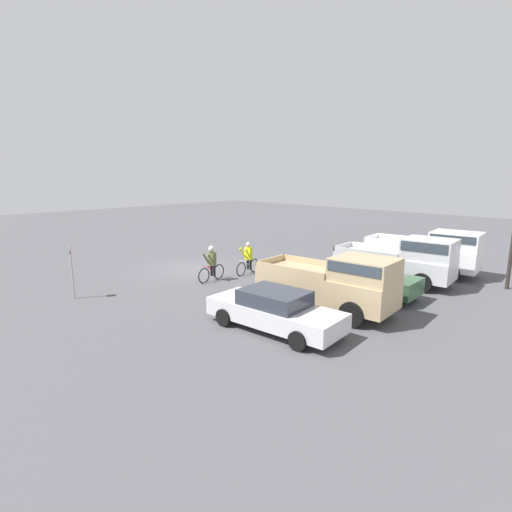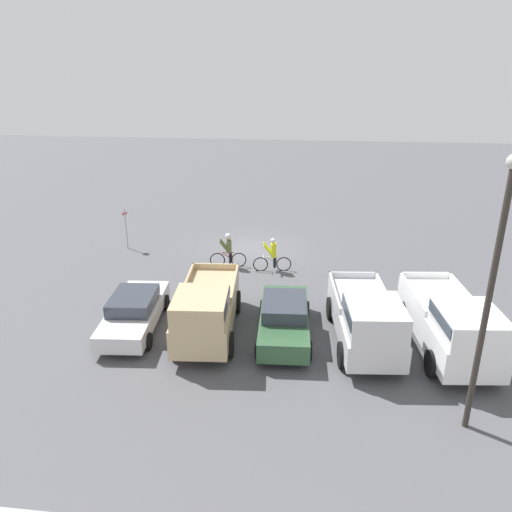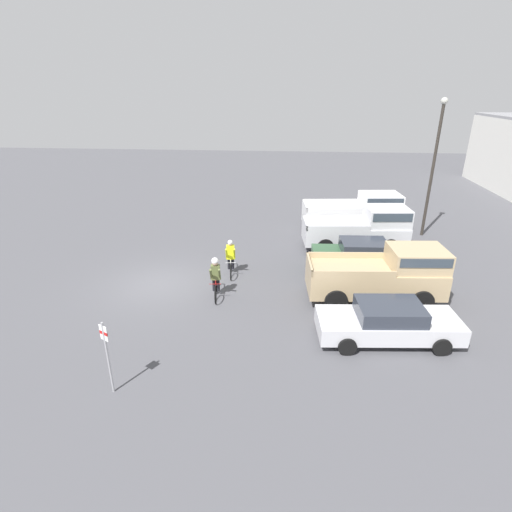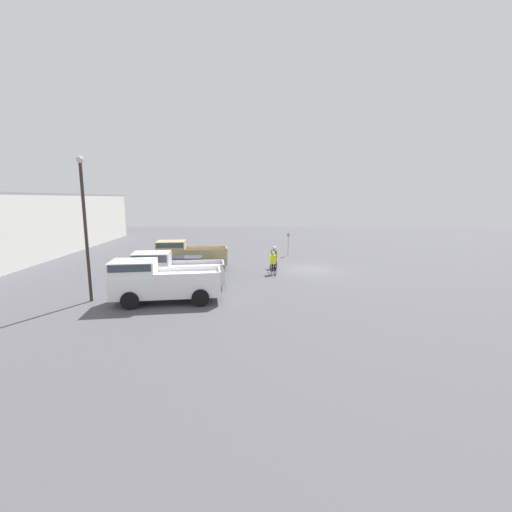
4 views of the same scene
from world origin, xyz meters
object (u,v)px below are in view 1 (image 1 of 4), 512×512
(pickup_truck_2, at_px, (334,282))
(fire_lane_sign, at_px, (72,266))
(pickup_truck_0, at_px, (429,251))
(sedan_1, at_px, (274,310))
(sedan_0, at_px, (363,277))
(cyclist_1, at_px, (248,258))
(cyclist_0, at_px, (212,262))
(pickup_truck_1, at_px, (404,259))

(pickup_truck_2, distance_m, fire_lane_sign, 10.54)
(pickup_truck_0, relative_size, sedan_1, 1.18)
(sedan_0, height_order, fire_lane_sign, fire_lane_sign)
(sedan_0, xyz_separation_m, sedan_1, (5.60, -0.03, -0.06))
(sedan_1, relative_size, cyclist_1, 2.64)
(cyclist_1, xyz_separation_m, fire_lane_sign, (7.96, -2.16, 0.56))
(pickup_truck_2, xyz_separation_m, cyclist_0, (0.33, -6.71, -0.26))
(sedan_1, xyz_separation_m, cyclist_0, (-2.50, -6.29, 0.22))
(pickup_truck_2, relative_size, cyclist_0, 3.03)
(pickup_truck_0, xyz_separation_m, cyclist_0, (8.74, -6.88, -0.28))
(cyclist_0, bearing_deg, pickup_truck_1, 131.12)
(pickup_truck_0, height_order, cyclist_1, pickup_truck_0)
(pickup_truck_2, bearing_deg, fire_lane_sign, -54.56)
(cyclist_0, height_order, cyclist_1, cyclist_0)
(pickup_truck_1, height_order, fire_lane_sign, fire_lane_sign)
(pickup_truck_1, bearing_deg, pickup_truck_0, 178.58)
(pickup_truck_0, height_order, fire_lane_sign, fire_lane_sign)
(pickup_truck_1, height_order, cyclist_0, pickup_truck_1)
(sedan_0, bearing_deg, cyclist_0, -63.87)
(cyclist_1, bearing_deg, pickup_truck_0, 134.88)
(sedan_1, bearing_deg, cyclist_1, -127.91)
(cyclist_0, bearing_deg, pickup_truck_2, 92.79)
(sedan_1, bearing_deg, cyclist_0, -111.70)
(fire_lane_sign, bearing_deg, sedan_1, 111.89)
(sedan_0, relative_size, cyclist_1, 2.57)
(sedan_0, bearing_deg, sedan_1, -0.26)
(sedan_0, distance_m, cyclist_0, 7.04)
(pickup_truck_0, relative_size, cyclist_0, 3.21)
(cyclist_1, bearing_deg, fire_lane_sign, -15.18)
(pickup_truck_2, relative_size, fire_lane_sign, 2.36)
(fire_lane_sign, bearing_deg, pickup_truck_1, 143.48)
(cyclist_0, bearing_deg, fire_lane_sign, -17.95)
(pickup_truck_2, distance_m, sedan_1, 2.90)
(pickup_truck_0, distance_m, pickup_truck_2, 8.41)
(pickup_truck_1, relative_size, cyclist_1, 3.01)
(pickup_truck_0, relative_size, fire_lane_sign, 2.50)
(sedan_0, distance_m, cyclist_1, 6.10)
(pickup_truck_1, distance_m, sedan_1, 8.48)
(sedan_1, xyz_separation_m, fire_lane_sign, (3.28, -8.16, 0.70))
(pickup_truck_2, bearing_deg, sedan_1, -8.49)
(pickup_truck_1, height_order, sedan_1, pickup_truck_1)
(pickup_truck_1, distance_m, sedan_0, 2.92)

